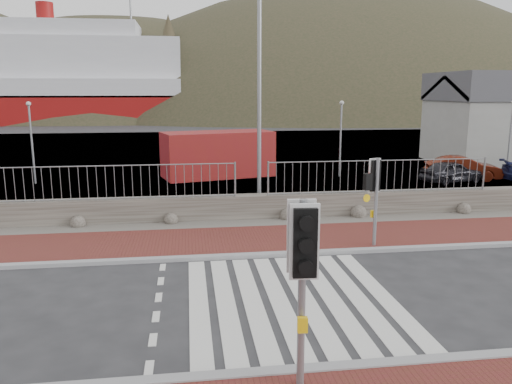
{
  "coord_description": "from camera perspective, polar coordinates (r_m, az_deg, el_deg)",
  "views": [
    {
      "loc": [
        -2.24,
        -10.38,
        4.63
      ],
      "look_at": [
        -0.41,
        3.0,
        1.89
      ],
      "focal_mm": 35.0,
      "sensor_mm": 36.0,
      "label": 1
    }
  ],
  "objects": [
    {
      "name": "shipping_container",
      "position": [
        27.46,
        -4.39,
        4.33
      ],
      "size": [
        6.32,
        3.88,
        2.45
      ],
      "primitive_type": "cube",
      "rotation": [
        0.0,
        0.0,
        0.26
      ],
      "color": "maroon",
      "rests_on": "ground"
    },
    {
      "name": "kerb_far",
      "position": [
        14.32,
        1.64,
        -7.18
      ],
      "size": [
        40.0,
        0.25,
        0.12
      ],
      "primitive_type": "cube",
      "color": "gray",
      "rests_on": "ground"
    },
    {
      "name": "streetlight",
      "position": [
        18.64,
        0.84,
        12.52
      ],
      "size": [
        1.81,
        0.79,
        8.83
      ],
      "rotation": [
        0.0,
        0.0,
        -0.34
      ],
      "color": "gray",
      "rests_on": "ground"
    },
    {
      "name": "stone_wall",
      "position": [
        18.3,
        -0.55,
        -1.72
      ],
      "size": [
        40.0,
        0.6,
        0.9
      ],
      "primitive_type": "cube",
      "color": "#4B453D",
      "rests_on": "ground"
    },
    {
      "name": "quay",
      "position": [
        38.62,
        -4.42,
        4.57
      ],
      "size": [
        120.0,
        40.0,
        0.5
      ],
      "primitive_type": "cube",
      "color": "#4C4C4F",
      "rests_on": "ground"
    },
    {
      "name": "car_b",
      "position": [
        28.57,
        22.55,
        2.54
      ],
      "size": [
        3.99,
        2.22,
        1.25
      ],
      "primitive_type": "imported",
      "rotation": [
        0.0,
        0.0,
        1.32
      ],
      "color": "#50170B",
      "rests_on": "ground"
    },
    {
      "name": "zebra_crossing",
      "position": [
        11.58,
        4.12,
        -12.09
      ],
      "size": [
        4.62,
        5.6,
        0.01
      ],
      "color": "silver",
      "rests_on": "ground"
    },
    {
      "name": "ferry",
      "position": [
        81.43,
        -24.24,
        11.02
      ],
      "size": [
        50.0,
        16.0,
        20.0
      ],
      "color": "maroon",
      "rests_on": "ground"
    },
    {
      "name": "gravel_strip",
      "position": [
        17.64,
        -0.22,
        -3.64
      ],
      "size": [
        40.0,
        1.5,
        0.06
      ],
      "primitive_type": "cube",
      "color": "#59544C",
      "rests_on": "ground"
    },
    {
      "name": "water",
      "position": [
        73.46,
        -6.09,
        7.81
      ],
      "size": [
        220.0,
        50.0,
        0.05
      ],
      "primitive_type": "cube",
      "color": "#3F4C54",
      "rests_on": "ground"
    },
    {
      "name": "traffic_signal_far",
      "position": [
        15.03,
        13.53,
        0.96
      ],
      "size": [
        0.67,
        0.37,
        2.72
      ],
      "rotation": [
        0.0,
        0.0,
        3.43
      ],
      "color": "gray",
      "rests_on": "ground"
    },
    {
      "name": "kerb_near",
      "position": [
        8.97,
        8.29,
        -19.37
      ],
      "size": [
        40.0,
        0.25,
        0.12
      ],
      "primitive_type": "cube",
      "color": "gray",
      "rests_on": "ground"
    },
    {
      "name": "hills_backdrop",
      "position": [
        102.5,
        -2.48,
        -4.19
      ],
      "size": [
        254.0,
        90.0,
        100.0
      ],
      "color": "#2A301C",
      "rests_on": "ground"
    },
    {
      "name": "car_a",
      "position": [
        27.48,
        21.43,
        2.18
      ],
      "size": [
        3.55,
        2.11,
        1.13
      ],
      "primitive_type": "imported",
      "rotation": [
        0.0,
        0.0,
        1.82
      ],
      "color": "black",
      "rests_on": "ground"
    },
    {
      "name": "ground",
      "position": [
        11.58,
        4.12,
        -12.12
      ],
      "size": [
        220.0,
        220.0,
        0.0
      ],
      "primitive_type": "plane",
      "color": "#28282B",
      "rests_on": "ground"
    },
    {
      "name": "traffic_signal_near",
      "position": [
        7.57,
        5.33,
        -7.22
      ],
      "size": [
        0.46,
        0.29,
        3.07
      ],
      "rotation": [
        0.0,
        0.0,
        -0.07
      ],
      "color": "gray",
      "rests_on": "ground"
    },
    {
      "name": "sidewalk_far",
      "position": [
        15.73,
        0.74,
        -5.49
      ],
      "size": [
        40.0,
        3.0,
        0.08
      ],
      "primitive_type": "cube",
      "color": "maroon",
      "rests_on": "ground"
    },
    {
      "name": "railing",
      "position": [
        17.89,
        -0.5,
        2.44
      ],
      "size": [
        18.07,
        0.07,
        1.22
      ],
      "color": "gray",
      "rests_on": "stone_wall"
    }
  ]
}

